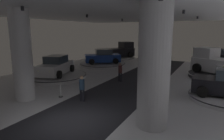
% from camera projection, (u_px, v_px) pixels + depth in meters
% --- Properties ---
extents(ground, '(24.00, 44.00, 0.06)m').
position_uv_depth(ground, '(72.00, 122.00, 9.38)').
color(ground, silver).
extents(column_right, '(1.39, 1.39, 5.50)m').
position_uv_depth(column_right, '(154.00, 66.00, 8.45)').
color(column_right, '#ADADB2').
rests_on(column_right, ground).
extents(column_left, '(1.18, 1.18, 5.50)m').
position_uv_depth(column_left, '(22.00, 56.00, 11.86)').
color(column_left, silver).
rests_on(column_left, ground).
extents(display_platform_far_left, '(5.50, 5.50, 0.33)m').
position_uv_depth(display_platform_far_left, '(103.00, 64.00, 24.31)').
color(display_platform_far_left, '#B7B7BC').
rests_on(display_platform_far_left, ground).
extents(display_car_far_left, '(4.40, 4.03, 1.71)m').
position_uv_depth(display_car_far_left, '(103.00, 57.00, 24.14)').
color(display_car_far_left, navy).
rests_on(display_car_far_left, display_platform_far_left).
extents(display_platform_deep_left, '(5.68, 5.68, 0.24)m').
position_uv_depth(display_platform_deep_left, '(116.00, 58.00, 30.29)').
color(display_platform_deep_left, silver).
rests_on(display_platform_deep_left, ground).
extents(pickup_truck_deep_left, '(4.80, 5.53, 2.30)m').
position_uv_depth(pickup_truck_deep_left, '(118.00, 51.00, 30.23)').
color(pickup_truck_deep_left, black).
rests_on(pickup_truck_deep_left, display_platform_deep_left).
extents(display_platform_mid_left, '(5.45, 5.45, 0.32)m').
position_uv_depth(display_platform_mid_left, '(56.00, 76.00, 17.97)').
color(display_platform_mid_left, '#B7B7BC').
rests_on(display_platform_mid_left, ground).
extents(display_car_mid_left, '(3.17, 4.55, 1.71)m').
position_uv_depth(display_car_mid_left, '(56.00, 66.00, 17.82)').
color(display_car_mid_left, silver).
rests_on(display_car_mid_left, display_platform_mid_left).
extents(display_platform_far_right, '(5.98, 5.98, 0.33)m').
position_uv_depth(display_platform_far_right, '(222.00, 76.00, 18.06)').
color(display_platform_far_right, '#333338').
rests_on(display_platform_far_right, ground).
extents(pickup_truck_far_right, '(5.66, 4.48, 2.30)m').
position_uv_depth(pickup_truck_far_right, '(220.00, 64.00, 18.11)').
color(pickup_truck_far_right, silver).
rests_on(pickup_truck_far_right, display_platform_far_right).
extents(display_platform_deep_right, '(5.09, 5.09, 0.35)m').
position_uv_depth(display_platform_deep_right, '(221.00, 64.00, 24.47)').
color(display_platform_deep_right, '#B7B7BC').
rests_on(display_platform_deep_right, ground).
extents(display_car_deep_right, '(4.43, 3.97, 1.71)m').
position_uv_depth(display_car_deep_right, '(222.00, 57.00, 24.26)').
color(display_car_deep_right, black).
rests_on(display_car_deep_right, display_platform_deep_right).
extents(visitor_walking_near, '(0.32, 0.32, 1.59)m').
position_uv_depth(visitor_walking_near, '(82.00, 87.00, 11.88)').
color(visitor_walking_near, black).
rests_on(visitor_walking_near, ground).
extents(visitor_walking_far, '(0.32, 0.32, 1.59)m').
position_uv_depth(visitor_walking_far, '(120.00, 71.00, 16.58)').
color(visitor_walking_far, black).
rests_on(visitor_walking_far, ground).
extents(stanchion_a, '(0.28, 0.28, 1.01)m').
position_uv_depth(stanchion_a, '(61.00, 91.00, 12.75)').
color(stanchion_a, '#333338').
rests_on(stanchion_a, ground).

